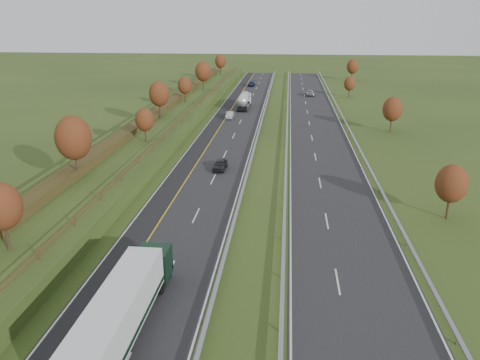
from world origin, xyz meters
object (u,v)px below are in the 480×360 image
object	(u,v)px
car_dark_near	(220,165)
car_small_far	(251,84)
road_tanker	(244,100)
car_silver_mid	(230,115)
box_lorry	(123,310)
car_oncoming	(310,93)

from	to	relation	value
car_dark_near	car_small_far	bearing A→B (deg)	94.12
car_dark_near	road_tanker	bearing A→B (deg)	93.87
car_silver_mid	car_small_far	world-z (taller)	car_small_far
box_lorry	car_dark_near	size ratio (longest dim) A/B	3.95
road_tanker	car_silver_mid	distance (m)	12.46
car_dark_near	car_silver_mid	bearing A→B (deg)	97.40
box_lorry	car_dark_near	distance (m)	37.00
car_small_far	car_oncoming	distance (m)	23.75
car_dark_near	car_oncoming	size ratio (longest dim) A/B	0.78
road_tanker	car_small_far	size ratio (longest dim) A/B	2.31
box_lorry	car_dark_near	xyz separation A→B (m)	(1.12, 36.95, -1.59)
box_lorry	car_small_far	world-z (taller)	box_lorry
road_tanker	car_small_far	bearing A→B (deg)	91.80
road_tanker	car_small_far	distance (m)	36.77
box_lorry	car_oncoming	bearing A→B (deg)	81.20
car_dark_near	car_silver_mid	world-z (taller)	car_dark_near
car_dark_near	car_oncoming	distance (m)	69.37
car_dark_near	car_oncoming	xyz separation A→B (m)	(15.08, 67.71, 0.03)
road_tanker	car_oncoming	xyz separation A→B (m)	(16.10, 20.42, -1.09)
car_silver_mid	car_oncoming	distance (m)	37.31
road_tanker	car_dark_near	xyz separation A→B (m)	(1.02, -47.29, -1.12)
car_silver_mid	car_small_far	bearing A→B (deg)	89.03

